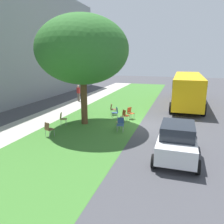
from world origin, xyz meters
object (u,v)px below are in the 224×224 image
(chair_5, at_px, (113,108))
(parked_car, at_px, (177,140))
(chair_2, at_px, (121,121))
(chair_3, at_px, (121,123))
(chair_0, at_px, (116,112))
(school_bus, at_px, (188,87))
(chair_1, at_px, (130,112))
(chair_6, at_px, (63,118))
(chair_4, at_px, (125,115))
(chair_7, at_px, (49,128))
(pedestrian_0, at_px, (78,92))
(street_tree, at_px, (82,50))

(chair_5, height_order, parked_car, parked_car)
(chair_2, xyz_separation_m, chair_3, (-0.55, -0.13, 0.00))
(chair_0, relative_size, school_bus, 0.08)
(chair_1, bearing_deg, chair_6, 126.51)
(chair_4, height_order, chair_7, same)
(chair_0, bearing_deg, school_bus, -37.04)
(chair_5, relative_size, chair_7, 1.00)
(chair_5, xyz_separation_m, pedestrian_0, (4.33, 5.11, 0.41))
(chair_3, height_order, chair_4, same)
(chair_0, height_order, chair_5, same)
(chair_0, distance_m, school_bus, 8.68)
(chair_2, bearing_deg, pedestrian_0, 41.34)
(street_tree, relative_size, chair_4, 8.21)
(chair_6, xyz_separation_m, chair_7, (-2.26, -0.38, 0.00))
(chair_7, height_order, pedestrian_0, pedestrian_0)
(chair_1, bearing_deg, school_bus, -31.85)
(street_tree, height_order, chair_7, street_tree)
(chair_0, relative_size, chair_5, 1.00)
(chair_0, height_order, chair_3, same)
(street_tree, xyz_separation_m, parked_car, (-3.64, -6.28, -4.14))
(chair_4, bearing_deg, school_bus, -29.79)
(pedestrian_0, bearing_deg, chair_4, -132.22)
(street_tree, height_order, chair_5, street_tree)
(chair_3, bearing_deg, chair_4, 6.29)
(chair_1, xyz_separation_m, chair_2, (-2.49, 0.06, 0.00))
(street_tree, height_order, chair_4, street_tree)
(chair_0, xyz_separation_m, parked_car, (-5.55, -4.58, 0.32))
(chair_5, bearing_deg, street_tree, 159.07)
(chair_6, bearing_deg, chair_5, -32.36)
(chair_7, xyz_separation_m, pedestrian_0, (10.36, 3.10, 0.41))
(street_tree, bearing_deg, chair_0, -41.65)
(parked_car, relative_size, pedestrian_0, 2.19)
(street_tree, distance_m, chair_3, 5.36)
(street_tree, distance_m, chair_1, 5.68)
(chair_0, relative_size, chair_6, 1.00)
(chair_5, bearing_deg, chair_2, -154.18)
(street_tree, distance_m, parked_car, 8.36)
(chair_1, relative_size, chair_5, 1.00)
(chair_1, height_order, chair_5, same)
(chair_2, relative_size, chair_6, 1.00)
(chair_7, distance_m, pedestrian_0, 10.82)
(chair_2, xyz_separation_m, school_bus, (9.10, -4.16, 1.24))
(school_bus, relative_size, pedestrian_0, 6.15)
(chair_4, bearing_deg, chair_0, 56.44)
(chair_2, bearing_deg, school_bus, -24.58)
(street_tree, xyz_separation_m, pedestrian_0, (7.28, 3.98, -4.05))
(chair_3, distance_m, school_bus, 10.53)
(chair_6, bearing_deg, school_bus, -40.31)
(chair_7, bearing_deg, chair_5, -18.44)
(chair_0, relative_size, chair_4, 1.00)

